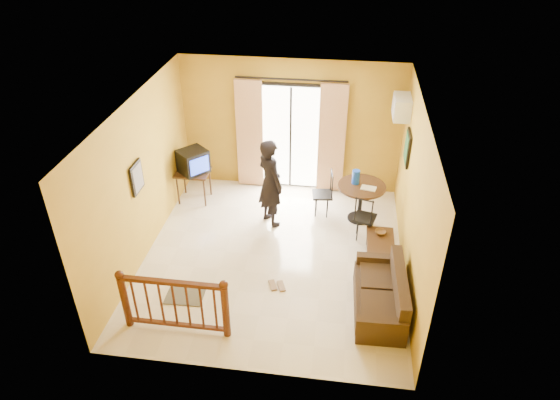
# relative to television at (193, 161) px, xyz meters

# --- Properties ---
(ground) EXTENTS (5.00, 5.00, 0.00)m
(ground) POSITION_rel_television_xyz_m (1.87, -1.64, -0.90)
(ground) COLOR beige
(ground) RESTS_ON ground
(room_shell) EXTENTS (5.00, 5.00, 5.00)m
(room_shell) POSITION_rel_television_xyz_m (1.87, -1.64, 0.80)
(room_shell) COLOR white
(room_shell) RESTS_ON ground
(balcony_door) EXTENTS (2.25, 0.14, 2.46)m
(balcony_door) POSITION_rel_television_xyz_m (1.87, 0.79, 0.28)
(balcony_door) COLOR black
(balcony_door) RESTS_ON ground
(tv_table) EXTENTS (0.67, 0.56, 0.67)m
(tv_table) POSITION_rel_television_xyz_m (-0.03, 0.00, -0.32)
(tv_table) COLOR black
(tv_table) RESTS_ON ground
(television) EXTENTS (0.70, 0.71, 0.47)m
(television) POSITION_rel_television_xyz_m (0.00, 0.00, 0.00)
(television) COLOR black
(television) RESTS_ON tv_table
(picture_left) EXTENTS (0.05, 0.42, 0.52)m
(picture_left) POSITION_rel_television_xyz_m (-0.35, -1.84, 0.65)
(picture_left) COLOR black
(picture_left) RESTS_ON room_shell
(dining_table) EXTENTS (0.92, 0.92, 0.76)m
(dining_table) POSITION_rel_television_xyz_m (3.36, -0.25, -0.30)
(dining_table) COLOR black
(dining_table) RESTS_ON ground
(water_jug) EXTENTS (0.15, 0.15, 0.28)m
(water_jug) POSITION_rel_television_xyz_m (3.24, -0.19, -0.00)
(water_jug) COLOR blue
(water_jug) RESTS_ON dining_table
(serving_tray) EXTENTS (0.31, 0.24, 0.02)m
(serving_tray) POSITION_rel_television_xyz_m (3.48, -0.35, -0.13)
(serving_tray) COLOR silver
(serving_tray) RESTS_ON dining_table
(dining_chairs) EXTENTS (1.29, 1.16, 0.95)m
(dining_chairs) POSITION_rel_television_xyz_m (3.03, -0.53, -0.90)
(dining_chairs) COLOR black
(dining_chairs) RESTS_ON ground
(air_conditioner) EXTENTS (0.31, 0.60, 0.40)m
(air_conditioner) POSITION_rel_television_xyz_m (3.96, 0.31, 1.25)
(air_conditioner) COLOR white
(air_conditioner) RESTS_ON room_shell
(botanical_print) EXTENTS (0.05, 0.50, 0.60)m
(botanical_print) POSITION_rel_television_xyz_m (4.08, -0.34, 0.75)
(botanical_print) COLOR black
(botanical_print) RESTS_ON room_shell
(coffee_table) EXTENTS (0.47, 0.85, 0.38)m
(coffee_table) POSITION_rel_television_xyz_m (3.72, -1.44, -0.65)
(coffee_table) COLOR black
(coffee_table) RESTS_ON ground
(bowl) EXTENTS (0.22, 0.22, 0.06)m
(bowl) POSITION_rel_television_xyz_m (3.72, -1.23, -0.49)
(bowl) COLOR brown
(bowl) RESTS_ON coffee_table
(sofa) EXTENTS (0.77, 1.59, 0.75)m
(sofa) POSITION_rel_television_xyz_m (3.72, -2.74, -0.62)
(sofa) COLOR #322213
(sofa) RESTS_ON ground
(standing_person) EXTENTS (0.74, 0.76, 1.76)m
(standing_person) POSITION_rel_television_xyz_m (1.65, -0.59, -0.02)
(standing_person) COLOR black
(standing_person) RESTS_ON ground
(stair_balustrade) EXTENTS (1.63, 0.13, 1.04)m
(stair_balustrade) POSITION_rel_television_xyz_m (0.72, -3.54, -0.34)
(stair_balustrade) COLOR #471E0F
(stair_balustrade) RESTS_ON ground
(doormat) EXTENTS (0.61, 0.42, 0.02)m
(doormat) POSITION_rel_television_xyz_m (0.61, -2.86, -0.89)
(doormat) COLOR #504D40
(doormat) RESTS_ON ground
(sandals) EXTENTS (0.32, 0.27, 0.03)m
(sandals) POSITION_rel_television_xyz_m (2.04, -2.42, -0.89)
(sandals) COLOR brown
(sandals) RESTS_ON ground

